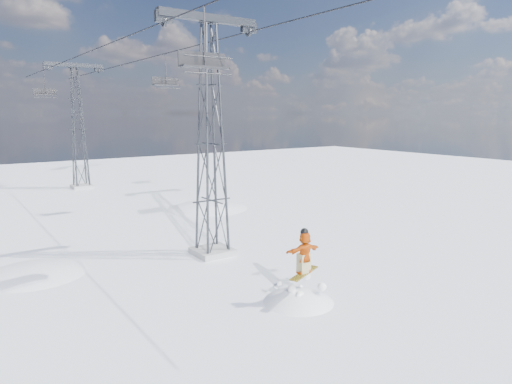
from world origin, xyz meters
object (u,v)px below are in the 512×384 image
lift_tower_far (78,130)px  lift_chair_near (204,61)px  snowboarder_jump (298,343)px  lift_tower_near (211,145)px

lift_tower_far → lift_chair_near: (-2.20, -28.54, 3.40)m
lift_tower_far → lift_chair_near: size_ratio=4.62×
lift_tower_far → lift_chair_near: lift_tower_far is taller
lift_chair_near → lift_tower_far: bearing=85.6°
lift_tower_far → snowboarder_jump: size_ratio=1.67×
lift_tower_near → lift_tower_far: bearing=90.0°
snowboarder_jump → lift_tower_near: bearing=88.1°
snowboarder_jump → lift_tower_far: bearing=89.6°
lift_chair_near → snowboarder_jump: bearing=-59.7°
lift_chair_near → lift_tower_near: bearing=58.2°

